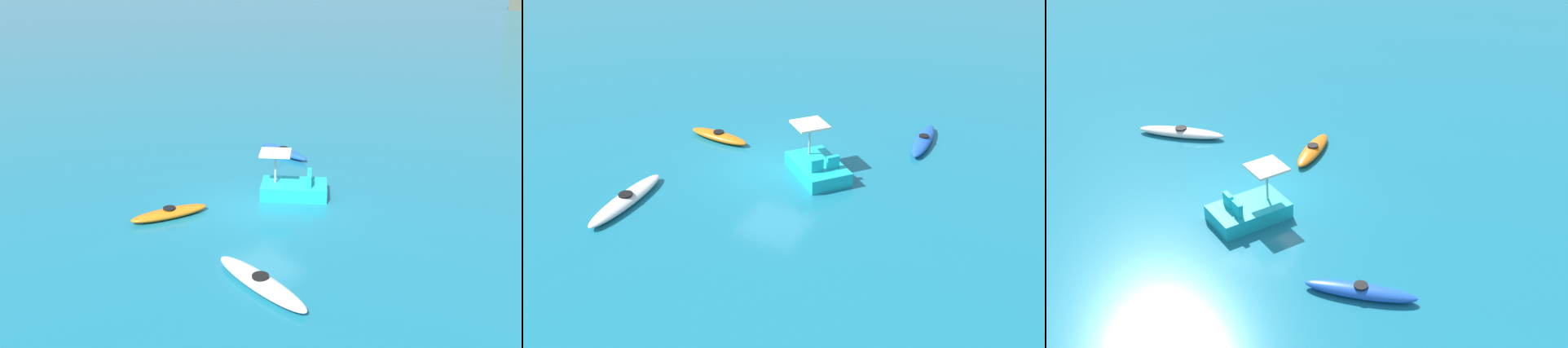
{
  "view_description": "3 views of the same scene",
  "coord_description": "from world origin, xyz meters",
  "views": [
    {
      "loc": [
        14.12,
        -9.95,
        7.47
      ],
      "look_at": [
        -1.3,
        0.92,
        0.66
      ],
      "focal_mm": 36.75,
      "sensor_mm": 36.0,
      "label": 1
    },
    {
      "loc": [
        14.82,
        7.9,
        9.04
      ],
      "look_at": [
        1.07,
        0.95,
        0.48
      ],
      "focal_mm": 36.47,
      "sensor_mm": 36.0,
      "label": 2
    },
    {
      "loc": [
        -6.6,
        18.13,
        12.13
      ],
      "look_at": [
        -1.37,
        -0.99,
        0.33
      ],
      "focal_mm": 46.01,
      "sensor_mm": 36.0,
      "label": 3
    }
  ],
  "objects": [
    {
      "name": "kayak_orange",
      "position": [
        -1.04,
        -3.02,
        0.16
      ],
      "size": [
        0.92,
        2.71,
        0.37
      ],
      "color": "orange",
      "rests_on": "ground_plane"
    },
    {
      "name": "ground_plane",
      "position": [
        0.0,
        0.0,
        0.0
      ],
      "size": [
        600.0,
        600.0,
        0.0
      ],
      "primitive_type": "plane",
      "color": "#19728C"
    },
    {
      "name": "kayak_blue",
      "position": [
        -4.33,
        4.32,
        0.16
      ],
      "size": [
        3.13,
        0.73,
        0.37
      ],
      "color": "blue",
      "rests_on": "ground_plane"
    },
    {
      "name": "kayak_white",
      "position": [
        4.3,
        -3.05,
        0.16
      ],
      "size": [
        3.49,
        0.91,
        0.37
      ],
      "color": "white",
      "rests_on": "ground_plane"
    },
    {
      "name": "pedal_boat_cyan",
      "position": [
        -0.18,
        1.61,
        0.34
      ],
      "size": [
        2.71,
        2.79,
        1.68
      ],
      "color": "#19B7C6",
      "rests_on": "ground_plane"
    }
  ]
}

